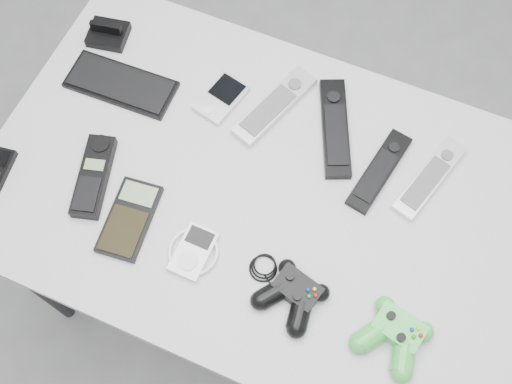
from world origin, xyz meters
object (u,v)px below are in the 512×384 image
at_px(pda, 221,98).
at_px(remote_silver_b, 430,178).
at_px(calculator, 129,219).
at_px(mp3_player, 193,252).
at_px(remote_black_a, 335,127).
at_px(cordless_handset, 94,176).
at_px(remote_black_b, 379,171).
at_px(desk, 260,202).
at_px(controller_green, 395,334).
at_px(remote_silver_a, 275,106).
at_px(controller_black, 293,294).
at_px(pda_keyboard, 121,84).

bearing_deg(pda, remote_silver_b, 12.28).
distance_m(calculator, mp3_player, 0.15).
xyz_separation_m(remote_black_a, cordless_handset, (-0.42, -0.31, 0.00)).
height_order(remote_black_b, calculator, remote_black_b).
bearing_deg(calculator, remote_black_a, 42.90).
xyz_separation_m(desk, controller_green, (0.35, -0.18, 0.09)).
relative_size(remote_silver_b, mp3_player, 1.97).
distance_m(remote_silver_a, controller_black, 0.42).
bearing_deg(controller_black, remote_black_a, 112.53).
xyz_separation_m(pda_keyboard, calculator, (0.17, -0.28, 0.00)).
relative_size(remote_black_a, controller_black, 1.14).
relative_size(remote_silver_a, remote_black_a, 0.94).
bearing_deg(pda, remote_black_b, 8.33).
bearing_deg(cordless_handset, remote_silver_b, 6.88).
relative_size(pda_keyboard, remote_black_b, 1.20).
xyz_separation_m(pda, calculator, (-0.05, -0.33, -0.00)).
distance_m(remote_black_a, controller_black, 0.38).
height_order(remote_silver_b, calculator, remote_silver_b).
bearing_deg(controller_black, pda, 146.31).
height_order(desk, mp3_player, mp3_player).
bearing_deg(controller_green, remote_silver_a, 148.65).
distance_m(desk, mp3_player, 0.21).
height_order(remote_black_b, mp3_player, same).
height_order(remote_silver_a, controller_green, controller_green).
bearing_deg(controller_black, controller_green, 15.60).
relative_size(remote_silver_a, mp3_player, 2.09).
bearing_deg(calculator, desk, 31.37).
height_order(pda_keyboard, remote_silver_a, remote_silver_a).
height_order(remote_black_a, controller_green, controller_green).
bearing_deg(desk, pda, 135.17).
height_order(mp3_player, controller_black, controller_black).
bearing_deg(controller_green, remote_silver_b, 107.27).
xyz_separation_m(remote_black_a, remote_silver_b, (0.22, -0.03, -0.00)).
xyz_separation_m(remote_silver_b, cordless_handset, (-0.64, -0.27, 0.00)).
xyz_separation_m(mp3_player, controller_black, (0.21, -0.00, 0.01)).
xyz_separation_m(controller_black, controller_green, (0.20, 0.00, 0.00)).
xyz_separation_m(pda_keyboard, controller_green, (0.73, -0.29, 0.01)).
xyz_separation_m(remote_silver_a, remote_silver_b, (0.36, -0.03, -0.00)).
distance_m(remote_silver_b, calculator, 0.62).
bearing_deg(desk, remote_silver_a, 104.00).
height_order(remote_silver_b, cordless_handset, cordless_handset).
bearing_deg(cordless_handset, mp3_player, -30.22).
height_order(desk, remote_silver_b, remote_silver_b).
xyz_separation_m(desk, calculator, (-0.22, -0.17, 0.08)).
bearing_deg(cordless_handset, remote_black_b, 8.50).
distance_m(desk, remote_black_b, 0.26).
distance_m(desk, pda_keyboard, 0.41).
height_order(desk, controller_green, controller_green).
bearing_deg(controller_green, cordless_handset, -173.50).
bearing_deg(calculator, controller_black, -9.00).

